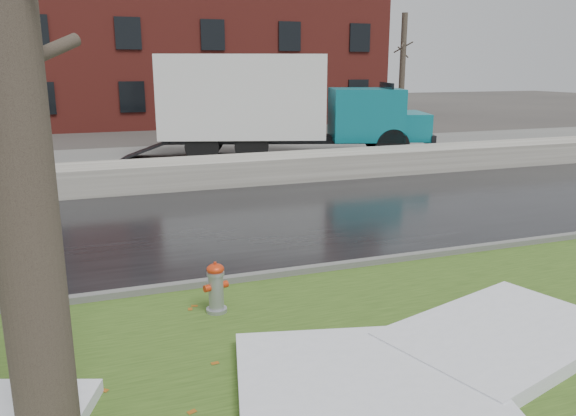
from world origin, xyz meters
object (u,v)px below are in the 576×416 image
object	(u,v)px
box_truck	(276,104)
fire_hydrant	(216,285)
tree	(9,79)
worker	(37,130)

from	to	relation	value
box_truck	fire_hydrant	bearing A→B (deg)	-94.32
tree	fire_hydrant	bearing A→B (deg)	50.81
tree	worker	xyz separation A→B (m)	(-0.72, 11.72, -1.54)
fire_hydrant	box_truck	bearing A→B (deg)	53.26
worker	fire_hydrant	bearing A→B (deg)	126.50
fire_hydrant	worker	world-z (taller)	worker
tree	worker	distance (m)	11.84
box_truck	worker	size ratio (longest dim) A/B	6.06
fire_hydrant	tree	bearing A→B (deg)	-143.93
fire_hydrant	box_truck	distance (m)	13.83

